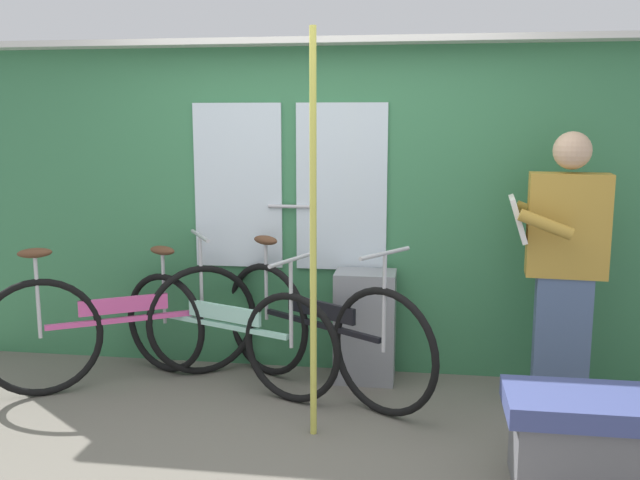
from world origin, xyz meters
The scene contains 9 objects.
ground_plane centered at (0.00, 0.00, -0.02)m, with size 6.45×3.94×0.04m, color #666056.
train_door_wall centered at (-0.01, 1.16, 1.15)m, with size 5.45×0.28×2.20m.
bicycle_near_door centered at (-0.56, 0.72, 0.37)m, with size 1.59×0.75×0.89m.
bicycle_leaning_behind centered at (0.07, 0.69, 0.40)m, with size 1.46×1.02×0.97m.
bicycle_by_pole centered at (-1.19, 0.64, 0.40)m, with size 1.53×0.94×0.96m.
passenger_reading_newspaper centered at (1.50, 0.70, 0.86)m, with size 0.58×0.50×1.63m.
trash_bin_by_wall centered at (0.33, 0.95, 0.36)m, with size 0.39×0.28×0.73m, color gray.
handrail_pole centered at (0.12, 0.10, 1.08)m, with size 0.04×0.04×2.16m, color #C6C14C.
bench_seat_corner centered at (1.44, -0.27, 0.24)m, with size 0.70×0.44×0.45m.
Camera 1 is at (0.70, -3.52, 1.71)m, focal length 39.93 mm.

